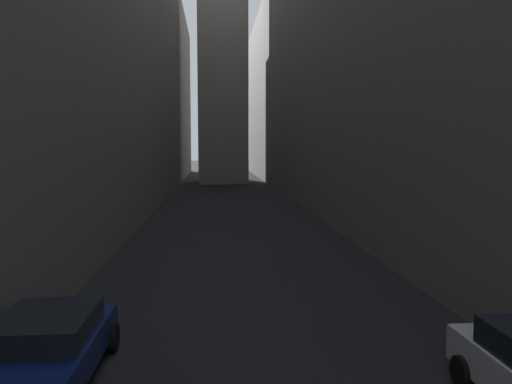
# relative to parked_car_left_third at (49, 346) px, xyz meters

# --- Properties ---
(ground_plane) EXTENTS (264.00, 264.00, 0.00)m
(ground_plane) POSITION_rel_parked_car_left_third_xyz_m (4.40, 30.59, -0.75)
(ground_plane) COLOR black
(building_block_left) EXTENTS (15.72, 108.00, 24.96)m
(building_block_left) POSITION_rel_parked_car_left_third_xyz_m (-8.96, 32.59, 11.73)
(building_block_left) COLOR slate
(building_block_left) RESTS_ON ground
(building_block_right) EXTENTS (11.90, 108.00, 24.50)m
(building_block_right) POSITION_rel_parked_car_left_third_xyz_m (15.85, 32.59, 11.50)
(building_block_right) COLOR slate
(building_block_right) RESTS_ON ground
(parked_car_left_third) EXTENTS (2.06, 4.19, 1.42)m
(parked_car_left_third) POSITION_rel_parked_car_left_third_xyz_m (0.00, 0.00, 0.00)
(parked_car_left_third) COLOR navy
(parked_car_left_third) RESTS_ON ground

